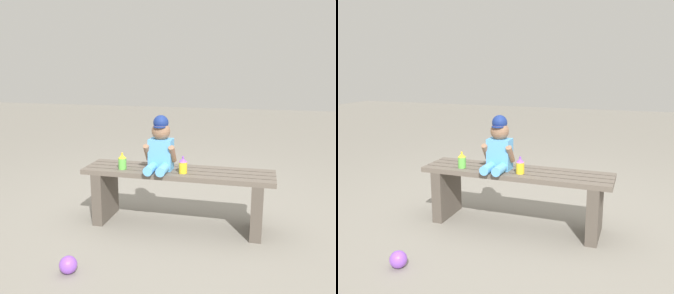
{
  "view_description": "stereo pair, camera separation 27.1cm",
  "coord_description": "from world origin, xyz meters",
  "views": [
    {
      "loc": [
        0.58,
        -2.62,
        1.19
      ],
      "look_at": [
        -0.06,
        -0.05,
        0.61
      ],
      "focal_mm": 40.36,
      "sensor_mm": 36.0,
      "label": 1
    },
    {
      "loc": [
        0.84,
        -2.54,
        1.19
      ],
      "look_at": [
        -0.06,
        -0.05,
        0.61
      ],
      "focal_mm": 40.36,
      "sensor_mm": 36.0,
      "label": 2
    }
  ],
  "objects": [
    {
      "name": "ground_plane",
      "position": [
        0.0,
        0.0,
        0.0
      ],
      "size": [
        16.0,
        16.0,
        0.0
      ],
      "primitive_type": "plane",
      "color": "gray"
    },
    {
      "name": "sippy_cup_right",
      "position": [
        0.05,
        -0.08,
        0.49
      ],
      "size": [
        0.06,
        0.06,
        0.12
      ],
      "color": "yellow",
      "rests_on": "park_bench"
    },
    {
      "name": "toy_ball",
      "position": [
        -0.47,
        -0.82,
        0.05
      ],
      "size": [
        0.11,
        0.11,
        0.11
      ],
      "primitive_type": "sphere",
      "color": "#8C4CCC",
      "rests_on": "ground_plane"
    },
    {
      "name": "child_figure",
      "position": [
        -0.12,
        -0.03,
        0.61
      ],
      "size": [
        0.23,
        0.27,
        0.4
      ],
      "color": "#59A5E5",
      "rests_on": "park_bench"
    },
    {
      "name": "park_bench",
      "position": [
        0.0,
        0.0,
        0.29
      ],
      "size": [
        1.4,
        0.34,
        0.43
      ],
      "color": "#60564C",
      "rests_on": "ground_plane"
    },
    {
      "name": "sippy_cup_left",
      "position": [
        -0.4,
        -0.08,
        0.49
      ],
      "size": [
        0.06,
        0.06,
        0.12
      ],
      "color": "#66CC4C",
      "rests_on": "park_bench"
    }
  ]
}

